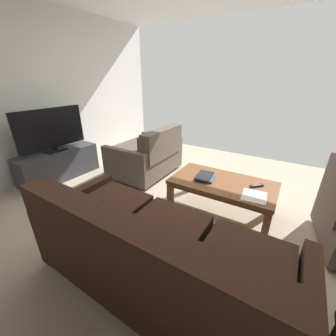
{
  "coord_description": "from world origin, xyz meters",
  "views": [
    {
      "loc": [
        -1.03,
        2.18,
        1.62
      ],
      "look_at": [
        0.03,
        0.42,
        0.7
      ],
      "focal_mm": 22.34,
      "sensor_mm": 36.0,
      "label": 1
    }
  ],
  "objects_px": {
    "loveseat_near": "(148,155)",
    "flat_tv": "(51,129)",
    "coffee_table": "(222,186)",
    "loose_magazine": "(254,196)",
    "tv_stand": "(59,164)",
    "tv_remote": "(257,186)",
    "sofa_main": "(154,255)",
    "book_stack": "(205,177)"
  },
  "relations": [
    {
      "from": "loose_magazine",
      "to": "sofa_main",
      "type": "bearing_deg",
      "value": 61.93
    },
    {
      "from": "flat_tv",
      "to": "book_stack",
      "type": "distance_m",
      "value": 2.5
    },
    {
      "from": "flat_tv",
      "to": "tv_stand",
      "type": "bearing_deg",
      "value": -75.22
    },
    {
      "from": "sofa_main",
      "to": "coffee_table",
      "type": "xyz_separation_m",
      "value": [
        -0.11,
        -1.32,
        -0.0
      ]
    },
    {
      "from": "flat_tv",
      "to": "tv_remote",
      "type": "height_order",
      "value": "flat_tv"
    },
    {
      "from": "sofa_main",
      "to": "loose_magazine",
      "type": "xyz_separation_m",
      "value": [
        -0.5,
        -1.16,
        0.07
      ]
    },
    {
      "from": "coffee_table",
      "to": "loose_magazine",
      "type": "height_order",
      "value": "loose_magazine"
    },
    {
      "from": "flat_tv",
      "to": "loose_magazine",
      "type": "distance_m",
      "value": 3.09
    },
    {
      "from": "tv_remote",
      "to": "loose_magazine",
      "type": "xyz_separation_m",
      "value": [
        -0.02,
        0.24,
        -0.01
      ]
    },
    {
      "from": "loveseat_near",
      "to": "flat_tv",
      "type": "xyz_separation_m",
      "value": [
        1.2,
        0.9,
        0.48
      ]
    },
    {
      "from": "loveseat_near",
      "to": "loose_magazine",
      "type": "xyz_separation_m",
      "value": [
        -1.85,
        0.61,
        0.08
      ]
    },
    {
      "from": "sofa_main",
      "to": "tv_stand",
      "type": "height_order",
      "value": "sofa_main"
    },
    {
      "from": "sofa_main",
      "to": "tv_stand",
      "type": "xyz_separation_m",
      "value": [
        2.56,
        -0.87,
        -0.13
      ]
    },
    {
      "from": "coffee_table",
      "to": "tv_remote",
      "type": "relative_size",
      "value": 8.43
    },
    {
      "from": "coffee_table",
      "to": "tv_stand",
      "type": "distance_m",
      "value": 2.7
    },
    {
      "from": "loveseat_near",
      "to": "coffee_table",
      "type": "xyz_separation_m",
      "value": [
        -1.46,
        0.45,
        0.01
      ]
    },
    {
      "from": "flat_tv",
      "to": "loveseat_near",
      "type": "bearing_deg",
      "value": -143.18
    },
    {
      "from": "loveseat_near",
      "to": "flat_tv",
      "type": "relative_size",
      "value": 1.08
    },
    {
      "from": "sofa_main",
      "to": "loveseat_near",
      "type": "height_order",
      "value": "sofa_main"
    },
    {
      "from": "tv_stand",
      "to": "flat_tv",
      "type": "height_order",
      "value": "flat_tv"
    },
    {
      "from": "loveseat_near",
      "to": "tv_remote",
      "type": "xyz_separation_m",
      "value": [
        -1.84,
        0.37,
        0.09
      ]
    },
    {
      "from": "coffee_table",
      "to": "tv_remote",
      "type": "distance_m",
      "value": 0.39
    },
    {
      "from": "sofa_main",
      "to": "book_stack",
      "type": "distance_m",
      "value": 1.29
    },
    {
      "from": "book_stack",
      "to": "flat_tv",
      "type": "bearing_deg",
      "value": 9.57
    },
    {
      "from": "loveseat_near",
      "to": "book_stack",
      "type": "distance_m",
      "value": 1.34
    },
    {
      "from": "coffee_table",
      "to": "loveseat_near",
      "type": "bearing_deg",
      "value": -17.09
    },
    {
      "from": "coffee_table",
      "to": "loose_magazine",
      "type": "relative_size",
      "value": 4.43
    },
    {
      "from": "coffee_table",
      "to": "flat_tv",
      "type": "relative_size",
      "value": 1.15
    },
    {
      "from": "sofa_main",
      "to": "loveseat_near",
      "type": "bearing_deg",
      "value": -52.51
    },
    {
      "from": "tv_stand",
      "to": "book_stack",
      "type": "relative_size",
      "value": 4.05
    },
    {
      "from": "tv_stand",
      "to": "sofa_main",
      "type": "bearing_deg",
      "value": 161.12
    },
    {
      "from": "coffee_table",
      "to": "loose_magazine",
      "type": "bearing_deg",
      "value": 157.45
    },
    {
      "from": "tv_stand",
      "to": "tv_remote",
      "type": "xyz_separation_m",
      "value": [
        -3.03,
        -0.53,
        0.2
      ]
    },
    {
      "from": "flat_tv",
      "to": "book_stack",
      "type": "relative_size",
      "value": 3.41
    },
    {
      "from": "tv_stand",
      "to": "flat_tv",
      "type": "relative_size",
      "value": 1.19
    },
    {
      "from": "sofa_main",
      "to": "loveseat_near",
      "type": "distance_m",
      "value": 2.23
    },
    {
      "from": "tv_remote",
      "to": "loose_magazine",
      "type": "distance_m",
      "value": 0.25
    },
    {
      "from": "book_stack",
      "to": "loose_magazine",
      "type": "relative_size",
      "value": 1.13
    },
    {
      "from": "flat_tv",
      "to": "loose_magazine",
      "type": "height_order",
      "value": "flat_tv"
    },
    {
      "from": "loveseat_near",
      "to": "flat_tv",
      "type": "bearing_deg",
      "value": 36.82
    },
    {
      "from": "loveseat_near",
      "to": "tv_stand",
      "type": "xyz_separation_m",
      "value": [
        1.2,
        0.9,
        -0.12
      ]
    },
    {
      "from": "sofa_main",
      "to": "book_stack",
      "type": "relative_size",
      "value": 6.56
    }
  ]
}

